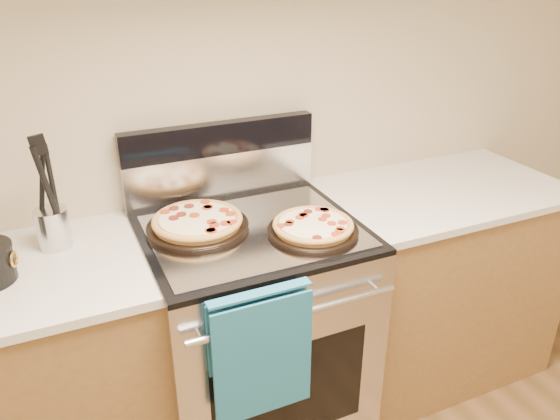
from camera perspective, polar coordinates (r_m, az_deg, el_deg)
name	(u,v)px	position (r m, az deg, el deg)	size (l,w,h in m)	color
wall_back	(214,86)	(2.09, -6.95, 12.74)	(4.00, 4.00, 0.00)	#C5B68E
range_body	(254,335)	(2.18, -2.78, -12.95)	(0.76, 0.68, 0.90)	#B7B7BC
oven_window	(290,393)	(1.95, 1.07, -18.54)	(0.56, 0.01, 0.40)	black
cooktop	(251,231)	(1.93, -3.07, -2.16)	(0.76, 0.68, 0.02)	black
backsplash_lower	(221,175)	(2.16, -6.15, 3.69)	(0.76, 0.06, 0.18)	silver
backsplash_upper	(220,138)	(2.10, -6.34, 7.48)	(0.76, 0.06, 0.12)	black
oven_handle	(297,314)	(1.69, 1.75, -10.83)	(0.03, 0.03, 0.70)	silver
dish_towel	(261,351)	(1.72, -2.02, -14.50)	(0.32, 0.05, 0.42)	#1C608C
foil_sheet	(254,231)	(1.90, -2.74, -2.20)	(0.70, 0.55, 0.01)	gray
cabinet_left	(6,401)	(2.14, -26.70, -17.41)	(1.00, 0.62, 0.88)	brown
cabinet_right	(431,283)	(2.59, 15.49, -7.34)	(1.00, 0.62, 0.88)	brown
countertop_right	(444,191)	(2.39, 16.74, 1.92)	(1.02, 0.64, 0.03)	beige
pepperoni_pizza_back	(198,223)	(1.92, -8.61, -1.32)	(0.35, 0.35, 0.05)	#B38236
pepperoni_pizza_front	(313,227)	(1.87, 3.48, -1.80)	(0.31, 0.31, 0.04)	#B38236
utensil_crock	(53,228)	(1.95, -22.61, -1.75)	(0.11, 0.11, 0.14)	silver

